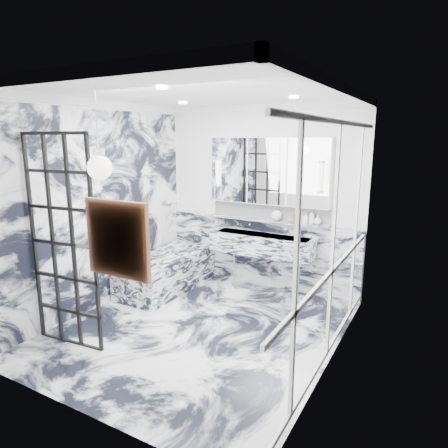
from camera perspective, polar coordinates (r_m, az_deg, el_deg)
The scene contains 25 objects.
floor at distance 5.12m, azimuth -3.56°, elevation -14.64°, with size 3.60×3.60×0.00m, color silver.
ceiling at distance 4.59m, azimuth -4.04°, elevation 18.32°, with size 3.60×3.60×0.00m, color white.
wall_back at distance 6.22m, azimuth 5.28°, elevation 3.76°, with size 3.60×3.60×0.00m, color white.
wall_front at distance 3.34m, azimuth -20.87°, elevation -4.42°, with size 3.60×3.60×0.00m, color white.
wall_left at distance 5.68m, azimuth -17.49°, elevation 2.43°, with size 3.60×3.60×0.00m, color white.
wall_right at distance 4.03m, azimuth 15.67°, elevation -1.28°, with size 3.60×3.60×0.00m, color white.
marble_clad_back at distance 6.39m, azimuth 5.03°, elevation -4.06°, with size 3.18×0.05×1.05m, color silver.
marble_clad_left at distance 5.67m, azimuth -17.34°, elevation 1.82°, with size 0.02×3.56×2.68m, color silver.
panel_molding at distance 4.06m, azimuth 15.32°, elevation -2.62°, with size 0.03×3.40×2.30m, color white.
soap_bottle_a at distance 5.88m, azimuth 12.45°, elevation 0.97°, with size 0.08×0.08×0.20m, color #8C5919.
soap_bottle_b at distance 5.91m, azimuth 11.62°, elevation 0.89°, with size 0.08×0.08×0.17m, color #4C4C51.
soap_bottle_c at distance 5.86m, azimuth 13.24°, elevation 0.59°, with size 0.11×0.11×0.14m, color silver.
face_pot at distance 6.06m, azimuth 7.54°, elevation 1.23°, with size 0.16×0.16×0.16m, color white.
amber_bottle at distance 5.98m, azimuth 9.87°, elevation 0.75°, with size 0.04×0.04×0.10m, color #8C5919.
flower_vase at distance 5.44m, azimuth -11.16°, elevation -6.23°, with size 0.08×0.08×0.12m, color silver.
crittall_door at distance 4.70m, azimuth -22.04°, elevation -2.61°, with size 0.88×0.04×2.36m, color black, non-canonical shape.
artwork at distance 2.99m, azimuth -14.97°, elevation -2.10°, with size 0.47×0.05×0.47m, color orange.
pendant_light at distance 3.74m, azimuth -17.35°, elevation 7.68°, with size 0.22×0.22×0.22m, color white.
trough_sink at distance 6.08m, azimuth 5.51°, elevation -2.90°, with size 1.60×0.45×0.30m, color silver.
ledge at distance 6.15m, azimuth 6.19°, elevation 0.51°, with size 1.90×0.14×0.04m, color silver.
subway_tile at distance 6.18m, azimuth 6.45°, elevation 1.84°, with size 1.90×0.03×0.23m, color white.
mirror_cabinet at distance 6.05m, azimuth 6.37°, elevation 7.50°, with size 1.90×0.16×1.00m, color white.
sconce_left at distance 6.33m, azimuth -0.88°, elevation 7.42°, with size 0.07×0.07×0.40m, color white.
sconce_right at distance 5.69m, azimuth 13.66°, elevation 6.54°, with size 0.07×0.07×0.40m, color white.
bathtub at distance 6.31m, azimuth -8.22°, elevation -6.71°, with size 0.75×1.65×0.55m, color silver.
Camera 1 is at (2.49, -3.83, 2.31)m, focal length 32.00 mm.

